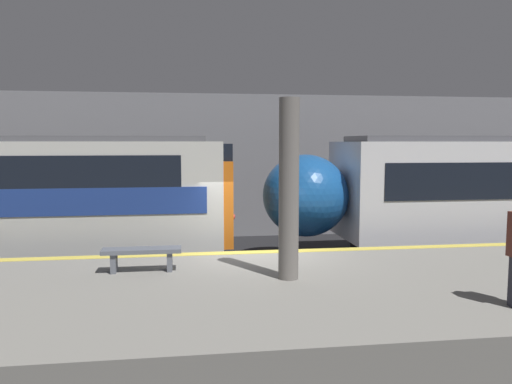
{
  "coord_description": "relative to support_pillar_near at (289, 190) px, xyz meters",
  "views": [
    {
      "loc": [
        -1.6,
        -11.11,
        3.47
      ],
      "look_at": [
        0.13,
        1.06,
        2.25
      ],
      "focal_mm": 35.0,
      "sensor_mm": 36.0,
      "label": 1
    }
  ],
  "objects": [
    {
      "name": "platform",
      "position": [
        -0.24,
        -0.35,
        -2.13
      ],
      "size": [
        40.0,
        5.47,
        1.01
      ],
      "color": "gray",
      "rests_on": "ground"
    },
    {
      "name": "platform_bench",
      "position": [
        -2.68,
        0.89,
        -1.29
      ],
      "size": [
        1.5,
        0.4,
        0.45
      ],
      "color": "slate",
      "rests_on": "platform"
    },
    {
      "name": "station_rear_barrier",
      "position": [
        -0.24,
        9.5,
        -0.02
      ],
      "size": [
        50.0,
        0.15,
        5.23
      ],
      "color": "gray",
      "rests_on": "ground"
    },
    {
      "name": "support_pillar_near",
      "position": [
        0.0,
        0.0,
        0.0
      ],
      "size": [
        0.36,
        0.36,
        3.26
      ],
      "color": "slate",
      "rests_on": "platform"
    },
    {
      "name": "ground_plane",
      "position": [
        -0.24,
        2.38,
        -2.63
      ],
      "size": [
        120.0,
        120.0,
        0.0
      ],
      "primitive_type": "plane",
      "color": "black"
    }
  ]
}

